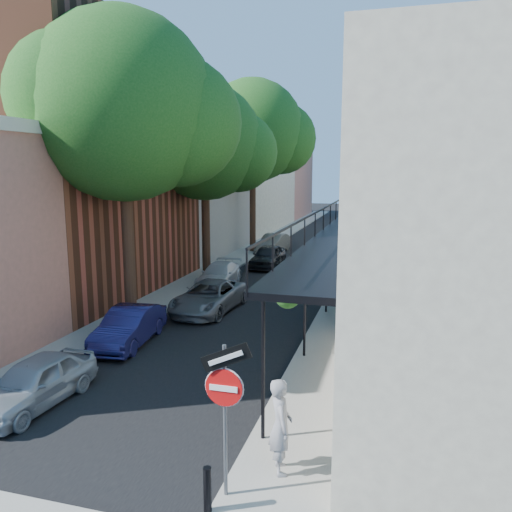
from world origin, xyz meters
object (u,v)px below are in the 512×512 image
Objects in this scene: sign_post at (225,394)px; parked_car_e at (268,256)px; oak_far at (260,133)px; parked_car_a at (35,382)px; bollard at (207,489)px; parked_car_f at (273,243)px; parked_car_b at (129,327)px; oak_mid at (213,145)px; pedestrian at (281,426)px; parked_car_d at (219,275)px; oak_near at (137,111)px; parked_car_c at (209,297)px.

parked_car_e is at bearing 102.30° from sign_post.
oak_far is 25.30m from parked_car_a.
oak_far is (-6.35, 26.77, 7.74)m from bollard.
parked_car_b is at bearing -83.60° from parked_car_f.
oak_mid is 9.12m from oak_far.
sign_post is at bearing 119.64° from pedestrian.
parked_car_a is 4.59m from parked_car_b.
oak_mid is 2.60× the size of parked_car_d.
pedestrian is at bearing -47.37° from parked_car_b.
oak_near reaches higher than sign_post.
bollard is 0.21× the size of parked_car_b.
parked_car_b is (0.75, -19.52, -7.64)m from oak_far.
pedestrian is (0.92, 1.45, 0.53)m from bollard.
oak_far is (-6.51, 26.30, 6.22)m from sign_post.
parked_car_a is 0.80× the size of parked_car_c.
oak_near reaches higher than oak_mid.
bollard is at bearing 125.17° from pedestrian.
parked_car_e reaches higher than bollard.
oak_near is 2.92× the size of parked_car_e.
parked_car_f is at bearing -8.45° from pedestrian.
parked_car_a is (-5.60, 2.66, 0.09)m from bollard.
oak_near reaches higher than parked_car_d.
parked_car_d is at bearing 1.56° from pedestrian.
pedestrian reaches higher than parked_car_e.
oak_mid is 7.68m from parked_car_e.
parked_car_d is at bearing 93.01° from parked_car_a.
bollard is 0.08× the size of oak_mid.
oak_near is at bearing -98.44° from parked_car_e.
oak_mid is 18.84m from pedestrian.
parked_car_a is 0.91× the size of parked_car_e.
oak_near is 3.05× the size of parked_car_b.
oak_mid is 11.26m from parked_car_f.
oak_mid reaches higher than parked_car_b.
sign_post is 0.25× the size of oak_far.
oak_far reaches higher than parked_car_c.
parked_car_a reaches higher than parked_car_d.
sign_post is 0.29× the size of oak_mid.
oak_near reaches higher than pedestrian.
oak_mid is 2.61× the size of parked_car_e.
oak_mid reaches higher than parked_car_d.
bollard is at bearing -58.05° from parked_car_b.
oak_far is 6.42× the size of pedestrian.
parked_car_f is (0.20, 24.27, 0.04)m from parked_car_a.
parked_car_f is at bearing 101.86° from sign_post.
bollard is 28.58m from oak_far.
parked_car_a is at bearing -88.21° from oak_far.
oak_far is 3.03× the size of parked_car_f.
parked_car_e reaches higher than parked_car_a.
oak_mid is at bearing 111.23° from parked_car_c.
pedestrian is at bearing -59.24° from parked_car_c.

